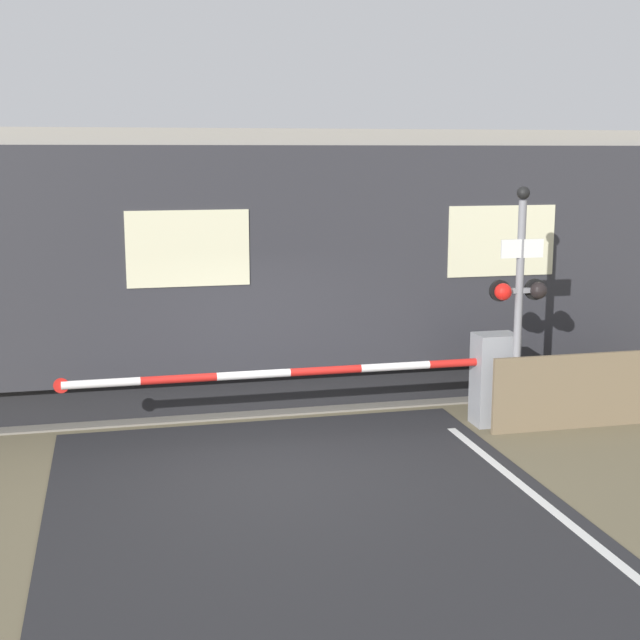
% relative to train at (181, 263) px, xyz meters
% --- Properties ---
extents(ground_plane, '(80.00, 80.00, 0.00)m').
position_rel_train_xyz_m(ground_plane, '(0.95, -3.81, -2.18)').
color(ground_plane, '#6B6047').
extents(track_bed, '(36.00, 3.20, 0.13)m').
position_rel_train_xyz_m(track_bed, '(0.95, 0.00, -2.16)').
color(track_bed, slate).
rests_on(track_bed, ground_plane).
extents(train, '(17.61, 3.06, 4.27)m').
position_rel_train_xyz_m(train, '(0.00, 0.00, 0.00)').
color(train, black).
rests_on(train, ground_plane).
extents(crossing_barrier, '(6.46, 0.44, 1.35)m').
position_rel_train_xyz_m(crossing_barrier, '(3.76, -2.67, -1.45)').
color(crossing_barrier, gray).
rests_on(crossing_barrier, ground_plane).
extents(signal_post, '(0.83, 0.26, 3.47)m').
position_rel_train_xyz_m(signal_post, '(4.43, -3.06, -0.21)').
color(signal_post, gray).
rests_on(signal_post, ground_plane).
extents(roadside_fence, '(3.46, 0.06, 1.10)m').
position_rel_train_xyz_m(roadside_fence, '(5.79, -3.13, -1.63)').
color(roadside_fence, '#726047').
rests_on(roadside_fence, ground_plane).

